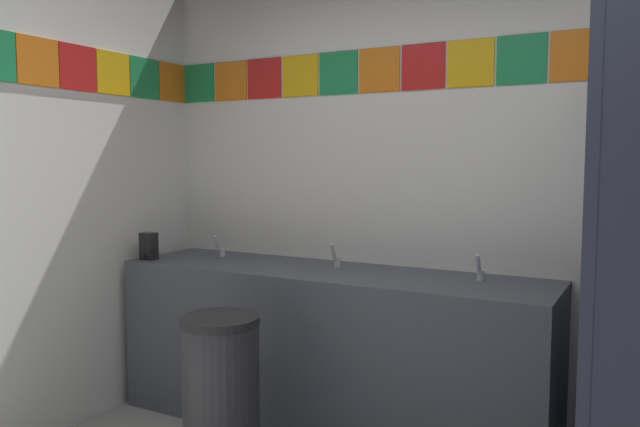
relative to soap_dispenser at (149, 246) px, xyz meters
name	(u,v)px	position (x,y,z in m)	size (l,w,h in m)	color
wall_back	(470,188)	(1.78, 0.54, 0.36)	(3.81, 0.09, 2.61)	white
vanity_counter	(328,347)	(1.11, 0.19, -0.50)	(2.38, 0.62, 0.87)	#4C515B
faucet_left	(220,248)	(0.32, 0.28, -0.03)	(0.04, 0.10, 0.14)	silver
faucet_center	(336,258)	(1.11, 0.28, -0.03)	(0.04, 0.10, 0.14)	silver
faucet_right	(480,270)	(1.90, 0.28, -0.03)	(0.04, 0.10, 0.14)	silver
soap_dispenser	(149,246)	(0.00, 0.00, 0.00)	(0.09, 0.09, 0.16)	black
trash_bin	(221,395)	(0.92, -0.50, -0.57)	(0.36, 0.36, 0.75)	#333338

